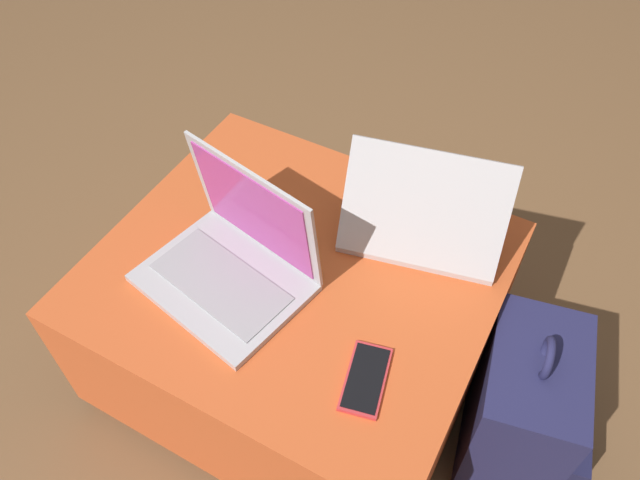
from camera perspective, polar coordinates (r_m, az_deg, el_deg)
The scene contains 6 objects.
ground_plane at distance 1.66m, azimuth -1.75°, elevation -11.18°, with size 14.00×14.00×0.00m, color brown.
ottoman at distance 1.48m, azimuth -1.94°, elevation -7.26°, with size 0.82×0.73×0.41m.
laptop_near at distance 1.27m, azimuth -7.89°, elevation -1.65°, with size 0.37×0.31×0.26m.
laptop_far at distance 1.35m, azimuth 9.41°, elevation 1.89°, with size 0.38×0.31×0.23m.
cell_phone at distance 1.17m, azimuth 4.20°, elevation -12.53°, with size 0.10×0.16×0.01m.
backpack at distance 1.46m, azimuth 18.19°, elevation -14.64°, with size 0.29×0.32×0.45m.
Camera 1 is at (0.43, -0.69, 1.44)m, focal length 35.00 mm.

